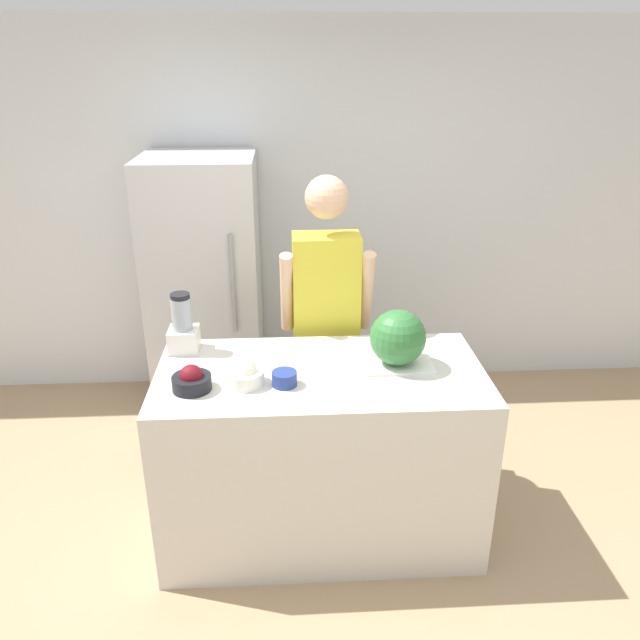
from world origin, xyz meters
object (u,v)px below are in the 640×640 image
object	(u,v)px
bowl_small_blue	(284,378)
blender	(183,328)
bowl_cherries	(192,380)
refrigerator	(206,290)
watermelon	(398,337)
bowl_cream	(245,375)
person	(326,325)

from	to	relation	value
bowl_small_blue	blender	bearing A→B (deg)	142.12
bowl_cherries	bowl_small_blue	xyz separation A→B (m)	(0.42, 0.02, -0.01)
refrigerator	bowl_cherries	bearing A→B (deg)	-86.11
refrigerator	blender	size ratio (longest dim) A/B	5.71
watermelon	blender	distance (m)	1.09
bowl_cream	bowl_small_blue	xyz separation A→B (m)	(0.18, -0.02, -0.01)
refrigerator	watermelon	xyz separation A→B (m)	(1.07, -1.28, 0.21)
refrigerator	bowl_cherries	size ratio (longest dim) A/B	9.93
refrigerator	person	xyz separation A→B (m)	(0.76, -0.73, 0.04)
bowl_cream	refrigerator	bearing A→B (deg)	103.38
watermelon	blender	bearing A→B (deg)	167.64
watermelon	bowl_cherries	bearing A→B (deg)	-169.41
refrigerator	bowl_small_blue	size ratio (longest dim) A/B	15.32
blender	bowl_cream	bearing A→B (deg)	-48.91
refrigerator	blender	distance (m)	1.06
bowl_cherries	bowl_cream	bearing A→B (deg)	8.25
watermelon	bowl_cream	world-z (taller)	watermelon
refrigerator	bowl_cream	size ratio (longest dim) A/B	10.11
person	bowl_cherries	xyz separation A→B (m)	(-0.66, -0.73, 0.06)
bowl_cherries	blender	xyz separation A→B (m)	(-0.09, 0.41, 0.08)
blender	refrigerator	bearing A→B (deg)	90.43
blender	person	bearing A→B (deg)	22.62
bowl_small_blue	person	bearing A→B (deg)	71.31
bowl_cherries	refrigerator	bearing A→B (deg)	93.89
watermelon	refrigerator	bearing A→B (deg)	129.95
bowl_cream	bowl_small_blue	size ratio (longest dim) A/B	1.52
bowl_cream	blender	distance (m)	0.51
watermelon	bowl_small_blue	bearing A→B (deg)	-163.26
watermelon	bowl_cherries	xyz separation A→B (m)	(-0.97, -0.18, -0.10)
bowl_cherries	bowl_cream	xyz separation A→B (m)	(0.24, 0.03, 0.00)
person	blender	xyz separation A→B (m)	(-0.75, -0.31, 0.14)
person	watermelon	xyz separation A→B (m)	(0.31, -0.55, 0.16)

